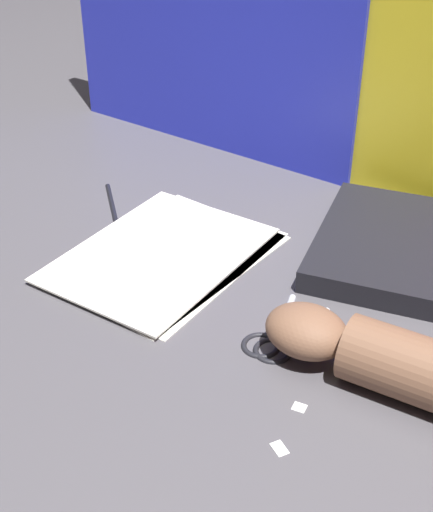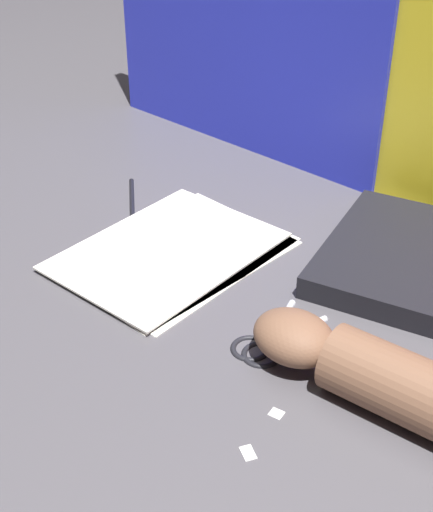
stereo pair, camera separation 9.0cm
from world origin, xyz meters
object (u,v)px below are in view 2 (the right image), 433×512
at_px(hand_forearm, 407,389).
at_px(book_closed, 409,258).
at_px(scissors, 267,341).
at_px(paper_stack, 173,252).

bearing_deg(hand_forearm, book_closed, 117.10).
xyz_separation_m(book_closed, scissors, (-0.05, -0.26, -0.01)).
xyz_separation_m(book_closed, hand_forearm, (0.13, -0.26, 0.02)).
distance_m(book_closed, scissors, 0.26).
distance_m(book_closed, hand_forearm, 0.29).
bearing_deg(hand_forearm, scissors, -179.73).
relative_size(book_closed, scissors, 2.27).
height_order(paper_stack, scissors, scissors).
relative_size(paper_stack, hand_forearm, 0.89).
bearing_deg(scissors, paper_stack, 162.55).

